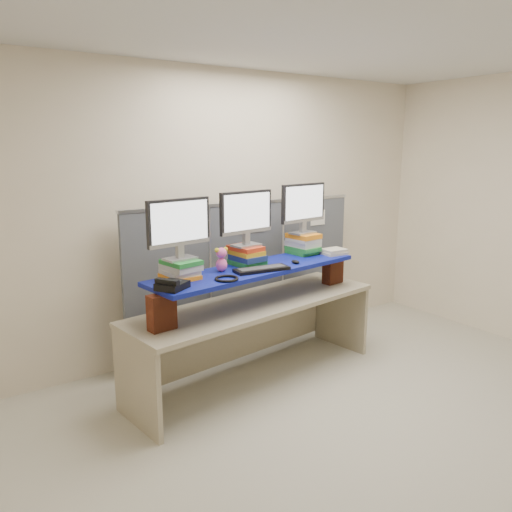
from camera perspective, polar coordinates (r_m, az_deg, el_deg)
room at (r=3.59m, az=14.53°, el=1.51°), size 5.00×4.00×2.80m
cubicle_partition at (r=5.06m, az=-1.04°, el=-2.31°), size 2.60×0.06×1.53m
desk at (r=4.42m, az=0.00°, el=-7.05°), size 2.47×1.02×0.73m
brick_pier_left at (r=3.75m, az=-10.73°, el=-6.32°), size 0.21×0.13×0.27m
brick_pier_right at (r=4.98m, az=8.77°, el=-1.56°), size 0.21×0.13×0.27m
blue_board at (r=4.29m, az=0.00°, el=-1.54°), size 2.04×0.76×0.04m
book_stack_left at (r=3.96m, az=-8.63°, el=-1.47°), size 0.28×0.33×0.15m
book_stack_center at (r=4.36m, az=-1.05°, el=0.03°), size 0.27×0.32×0.17m
book_stack_right at (r=4.84m, az=5.39°, el=1.45°), size 0.27×0.33×0.20m
monitor_left at (r=3.89m, az=-8.79°, el=3.48°), size 0.55×0.18×0.48m
monitor_center at (r=4.29m, az=-1.13°, el=4.70°), size 0.55×0.18×0.48m
monitor_right at (r=4.78m, az=5.43°, el=5.78°), size 0.55×0.18×0.48m
keyboard at (r=4.17m, az=0.67°, el=-1.51°), size 0.49×0.21×0.03m
mouse at (r=4.44m, az=4.53°, el=-0.67°), size 0.06×0.10×0.03m
desk_phone at (r=3.68m, az=-9.63°, el=-3.27°), size 0.27×0.27×0.09m
headset at (r=3.90m, az=-3.38°, el=-2.59°), size 0.21×0.21×0.02m
plush_toy at (r=4.14m, az=-3.97°, el=-0.36°), size 0.12×0.09×0.20m
binder_stack at (r=4.86m, az=8.89°, el=0.50°), size 0.23×0.18×0.05m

